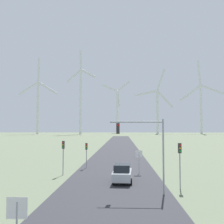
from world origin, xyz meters
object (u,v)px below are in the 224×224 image
object	(u,v)px
stop_sign_near	(17,221)
traffic_light_post_near_right	(180,155)
traffic_light_post_mid_left	(86,150)
traffic_light_mast_overhead	(145,140)
traffic_light_post_near_left	(63,150)
car_approaching	(122,173)
wind_turbine_far_right	(201,103)
stop_sign_far	(139,157)
wind_turbine_left	(81,96)
wind_turbine_right	(157,106)
wind_turbine_center	(117,107)
wind_turbine_far_left	(38,101)

from	to	relation	value
stop_sign_near	traffic_light_post_near_right	size ratio (longest dim) A/B	0.71
traffic_light_post_mid_left	traffic_light_mast_overhead	size ratio (longest dim) A/B	0.55
traffic_light_post_near_left	car_approaching	world-z (taller)	traffic_light_post_near_left
car_approaching	wind_turbine_far_right	world-z (taller)	wind_turbine_far_right
stop_sign_far	wind_turbine_left	xyz separation A→B (m)	(-36.33, 183.50, 30.20)
wind_turbine_far_right	traffic_light_post_mid_left	bearing A→B (deg)	-110.68
traffic_light_post_near_left	wind_turbine_right	bearing A→B (deg)	79.31
stop_sign_near	wind_turbine_left	size ratio (longest dim) A/B	0.04
stop_sign_near	wind_turbine_center	xyz separation A→B (m)	(-0.70, 253.09, 24.11)
wind_turbine_left	wind_turbine_right	xyz separation A→B (m)	(65.96, 19.12, -7.49)
stop_sign_far	wind_turbine_center	xyz separation A→B (m)	(-6.66, 231.23, 24.21)
traffic_light_post_near_right	traffic_light_mast_overhead	bearing A→B (deg)	-150.14
stop_sign_near	traffic_light_post_mid_left	xyz separation A→B (m)	(-0.92, 25.84, 0.47)
car_approaching	wind_turbine_far_right	bearing A→B (deg)	71.33
traffic_light_post_mid_left	traffic_light_mast_overhead	distance (m)	15.31
traffic_light_mast_overhead	wind_turbine_left	size ratio (longest dim) A/B	0.09
traffic_light_post_mid_left	wind_turbine_center	size ratio (longest dim) A/B	0.06
wind_turbine_far_left	wind_turbine_right	world-z (taller)	wind_turbine_far_left
traffic_light_post_mid_left	traffic_light_mast_overhead	xyz separation A→B (m)	(6.76, -13.61, 1.92)
wind_turbine_far_left	wind_turbine_left	bearing A→B (deg)	-15.56
stop_sign_far	traffic_light_post_mid_left	bearing A→B (deg)	149.90
car_approaching	wind_turbine_center	xyz separation A→B (m)	(-4.64, 236.20, 25.23)
wind_turbine_left	traffic_light_post_mid_left	bearing A→B (deg)	-80.68
traffic_light_post_near_left	wind_turbine_left	bearing A→B (deg)	98.45
traffic_light_post_near_left	wind_turbine_left	size ratio (longest dim) A/B	0.06
traffic_light_post_near_right	wind_turbine_far_left	distance (m)	218.63
wind_turbine_far_right	wind_turbine_right	bearing A→B (deg)	-179.37
traffic_light_post_near_left	traffic_light_post_near_right	world-z (taller)	traffic_light_post_near_right
stop_sign_near	wind_turbine_right	size ratio (longest dim) A/B	0.05
traffic_light_mast_overhead	wind_turbine_far_left	world-z (taller)	wind_turbine_far_left
traffic_light_post_mid_left	wind_turbine_left	xyz separation A→B (m)	(-29.46, 179.51, 29.63)
car_approaching	wind_turbine_left	bearing A→B (deg)	100.32
wind_turbine_left	wind_turbine_right	world-z (taller)	wind_turbine_left
traffic_light_post_mid_left	traffic_light_mast_overhead	bearing A→B (deg)	-63.60
wind_turbine_center	wind_turbine_far_right	world-z (taller)	wind_turbine_far_right
stop_sign_far	car_approaching	xyz separation A→B (m)	(-2.02, -4.97, -1.02)
stop_sign_far	wind_turbine_center	distance (m)	232.59
stop_sign_near	traffic_light_post_mid_left	bearing A→B (deg)	92.03
traffic_light_post_mid_left	wind_turbine_center	world-z (taller)	wind_turbine_center
traffic_light_post_near_right	car_approaching	xyz separation A→B (m)	(-5.19, 2.77, -2.09)
stop_sign_far	wind_turbine_right	world-z (taller)	wind_turbine_right
wind_turbine_right	wind_turbine_far_right	size ratio (longest dim) A/B	0.88
stop_sign_far	traffic_light_post_near_left	size ratio (longest dim) A/B	0.70
traffic_light_mast_overhead	car_approaching	xyz separation A→B (m)	(-1.90, 4.66, -3.52)
wind_turbine_far_left	wind_turbine_center	distance (m)	78.37
traffic_light_post_mid_left	wind_turbine_far_left	world-z (taller)	wind_turbine_far_left
car_approaching	wind_turbine_center	bearing A→B (deg)	91.12
wind_turbine_far_left	wind_turbine_right	size ratio (longest dim) A/B	1.16
traffic_light_mast_overhead	wind_turbine_far_right	xyz separation A→B (m)	(68.40, 212.67, 23.07)
stop_sign_far	wind_turbine_far_left	distance (m)	210.46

